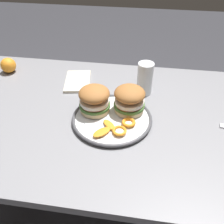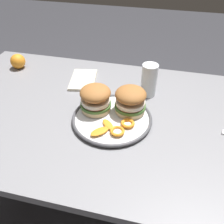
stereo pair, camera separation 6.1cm
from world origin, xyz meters
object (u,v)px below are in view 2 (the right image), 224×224
at_px(sandwich_half_left, 96,98).
at_px(whole_orange, 18,61).
at_px(dinner_plate, 112,118).
at_px(dining_table, 109,132).
at_px(sandwich_half_right, 130,100).
at_px(drinking_glass, 149,82).

relative_size(sandwich_half_left, whole_orange, 1.83).
bearing_deg(dinner_plate, dining_table, 119.75).
xyz_separation_m(dinner_plate, sandwich_half_left, (-0.07, 0.03, 0.06)).
relative_size(dining_table, sandwich_half_right, 9.96).
relative_size(dinner_plate, drinking_glass, 2.14).
xyz_separation_m(dining_table, dinner_plate, (0.02, -0.04, 0.11)).
relative_size(dining_table, sandwich_half_left, 10.79).
height_order(sandwich_half_right, whole_orange, sandwich_half_right).
bearing_deg(drinking_glass, sandwich_half_left, -136.14).
bearing_deg(whole_orange, drinking_glass, -7.22).
bearing_deg(sandwich_half_right, drinking_glass, 71.72).
bearing_deg(drinking_glass, dining_table, -127.97).
relative_size(sandwich_half_right, drinking_glass, 1.02).
distance_m(sandwich_half_left, whole_orange, 0.54).
xyz_separation_m(sandwich_half_left, drinking_glass, (0.18, 0.17, -0.01)).
distance_m(dinner_plate, sandwich_half_left, 0.10).
height_order(dinner_plate, sandwich_half_right, sandwich_half_right).
bearing_deg(drinking_glass, sandwich_half_right, -108.28).
relative_size(dining_table, drinking_glass, 10.17).
relative_size(sandwich_half_left, drinking_glass, 0.94).
bearing_deg(whole_orange, sandwich_half_right, -21.12).
distance_m(dinner_plate, drinking_glass, 0.24).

